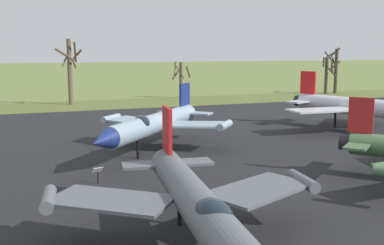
{
  "coord_description": "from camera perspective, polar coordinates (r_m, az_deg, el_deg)",
  "views": [
    {
      "loc": [
        -15.02,
        -7.85,
        7.23
      ],
      "look_at": [
        -3.83,
        21.27,
        2.4
      ],
      "focal_mm": 43.01,
      "sensor_mm": 36.0,
      "label": 1
    }
  ],
  "objects": [
    {
      "name": "bare_tree_left_of_center",
      "position": [
        64.61,
        -14.87,
        6.5
      ],
      "size": [
        3.66,
        3.63,
        8.92
      ],
      "color": "brown",
      "rests_on": "ground"
    },
    {
      "name": "bare_tree_center",
      "position": [
        72.18,
        -1.4,
        5.55
      ],
      "size": [
        3.21,
        3.21,
        5.71
      ],
      "color": "brown",
      "rests_on": "ground"
    },
    {
      "name": "jet_fighter_rear_right",
      "position": [
        44.05,
        21.02,
        1.79
      ],
      "size": [
        13.42,
        15.89,
        5.28
      ],
      "color": "silver",
      "rests_on": "ground"
    },
    {
      "name": "info_placard_front_left",
      "position": [
        25.85,
        -11.6,
        -6.18
      ],
      "size": [
        0.62,
        0.4,
        0.97
      ],
      "color": "black",
      "rests_on": "ground"
    },
    {
      "name": "asphalt_apron",
      "position": [
        31.02,
        8.62,
        -4.72
      ],
      "size": [
        99.21,
        61.08,
        0.05
      ],
      "primitive_type": "cube",
      "color": "black",
      "rests_on": "ground"
    },
    {
      "name": "grass_verge_strip",
      "position": [
        64.88,
        -7.51,
        2.36
      ],
      "size": [
        159.21,
        12.0,
        0.06
      ],
      "primitive_type": "cube",
      "color": "#5D672F",
      "rests_on": "ground"
    },
    {
      "name": "bare_tree_right_of_center",
      "position": [
        81.69,
        16.45,
        5.96
      ],
      "size": [
        2.96,
        2.77,
        7.23
      ],
      "color": "#42382D",
      "rests_on": "ground"
    },
    {
      "name": "jet_fighter_rear_left",
      "position": [
        16.41,
        0.52,
        -9.85
      ],
      "size": [
        10.95,
        14.25,
        4.69
      ],
      "color": "#565B60",
      "rests_on": "ground"
    },
    {
      "name": "bare_tree_far_right",
      "position": [
        83.14,
        17.36,
        6.36
      ],
      "size": [
        3.03,
        2.04,
        7.91
      ],
      "color": "#42382D",
      "rests_on": "ground"
    },
    {
      "name": "jet_fighter_front_left",
      "position": [
        33.25,
        -4.71,
        -0.11
      ],
      "size": [
        11.83,
        12.5,
        4.62
      ],
      "color": "#8EA3B2",
      "rests_on": "ground"
    }
  ]
}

